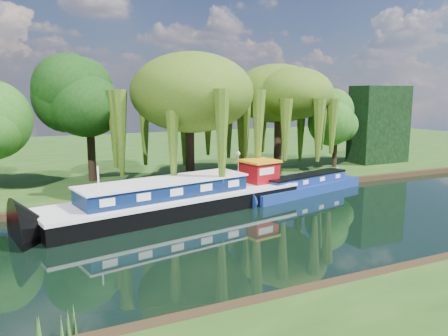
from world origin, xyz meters
TOP-DOWN VIEW (x-y plane):
  - ground at (0.00, 0.00)m, footprint 120.00×120.00m
  - far_bank at (0.00, 34.00)m, footprint 120.00×52.00m
  - dutch_barge at (-6.28, 5.37)m, footprint 18.09×7.27m
  - narrowboat at (4.39, 6.39)m, footprint 11.33×4.54m
  - willow_left at (-3.63, 10.59)m, footprint 8.18×8.18m
  - willow_right at (5.47, 12.37)m, footprint 7.34×7.34m
  - tree_far_mid at (-10.15, 16.42)m, footprint 5.75×5.75m
  - tree_far_right at (12.84, 13.48)m, footprint 4.02×4.02m
  - conifer_hedge at (19.00, 14.00)m, footprint 6.00×3.00m
  - lamppost at (0.50, 10.50)m, footprint 0.36×0.36m
  - mooring_posts at (-0.50, 8.40)m, footprint 19.16×0.16m

SIDE VIEW (x-z plane):
  - ground at x=0.00m, z-range 0.00..0.00m
  - far_bank at x=0.00m, z-range 0.00..0.45m
  - narrowboat at x=4.39m, z-range -0.23..1.40m
  - dutch_barge at x=-6.28m, z-range -0.94..2.79m
  - mooring_posts at x=-0.50m, z-range 0.45..1.45m
  - lamppost at x=0.50m, z-range 1.14..3.70m
  - conifer_hedge at x=19.00m, z-range 0.45..8.45m
  - tree_far_right at x=12.84m, z-range 1.70..8.28m
  - tree_far_mid at x=-10.15m, z-range 2.23..11.64m
  - willow_right at x=5.47m, z-range 2.50..11.45m
  - willow_left at x=-3.63m, z-range 2.67..12.48m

